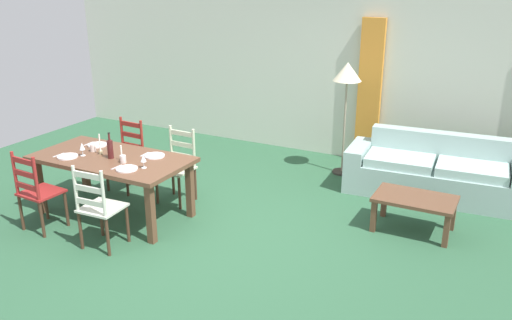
{
  "coord_description": "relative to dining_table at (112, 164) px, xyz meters",
  "views": [
    {
      "loc": [
        3.01,
        -4.69,
        2.87
      ],
      "look_at": [
        0.27,
        0.56,
        0.75
      ],
      "focal_mm": 37.73,
      "sensor_mm": 36.0,
      "label": 1
    }
  ],
  "objects": [
    {
      "name": "fork_near_right",
      "position": [
        0.3,
        -0.25,
        0.09
      ],
      "size": [
        0.02,
        0.17,
        0.01
      ],
      "primitive_type": "cube",
      "rotation": [
        0.0,
        0.0,
        -0.04
      ],
      "color": "silver",
      "rests_on": "dining_table"
    },
    {
      "name": "couch",
      "position": [
        3.35,
        2.46,
        -0.37
      ],
      "size": [
        2.33,
        0.97,
        0.8
      ],
      "color": "#99B5AF",
      "rests_on": "ground_plane"
    },
    {
      "name": "dinner_plate_near_right",
      "position": [
        0.45,
        -0.25,
        0.1
      ],
      "size": [
        0.24,
        0.24,
        0.02
      ],
      "primitive_type": "cylinder",
      "color": "white",
      "rests_on": "dining_table"
    },
    {
      "name": "candle_tall",
      "position": [
        -0.18,
        0.02,
        0.16
      ],
      "size": [
        0.05,
        0.05,
        0.25
      ],
      "color": "#998C66",
      "rests_on": "dining_table"
    },
    {
      "name": "dining_chair_near_right",
      "position": [
        0.44,
        -0.72,
        -0.19
      ],
      "size": [
        0.44,
        0.42,
        0.96
      ],
      "color": "beige",
      "rests_on": "ground_plane"
    },
    {
      "name": "wine_glass_near_left",
      "position": [
        -0.33,
        -0.12,
        0.2
      ],
      "size": [
        0.06,
        0.06,
        0.16
      ],
      "color": "white",
      "rests_on": "dining_table"
    },
    {
      "name": "ground_plane",
      "position": [
        1.31,
        0.14,
        -0.67
      ],
      "size": [
        9.6,
        9.6,
        0.02
      ],
      "primitive_type": "cube",
      "color": "#2B5639"
    },
    {
      "name": "fork_far_right",
      "position": [
        0.3,
        0.25,
        0.09
      ],
      "size": [
        0.03,
        0.17,
        0.01
      ],
      "primitive_type": "cube",
      "rotation": [
        0.0,
        0.0,
        0.07
      ],
      "color": "silver",
      "rests_on": "dining_table"
    },
    {
      "name": "dinner_plate_far_left",
      "position": [
        -0.45,
        0.25,
        0.1
      ],
      "size": [
        0.24,
        0.24,
        0.02
      ],
      "primitive_type": "cylinder",
      "color": "white",
      "rests_on": "dining_table"
    },
    {
      "name": "wine_glass_near_right",
      "position": [
        0.59,
        -0.12,
        0.2
      ],
      "size": [
        0.06,
        0.06,
        0.16
      ],
      "color": "white",
      "rests_on": "dining_table"
    },
    {
      "name": "dining_table",
      "position": [
        0.0,
        0.0,
        0.0
      ],
      "size": [
        1.9,
        0.96,
        0.75
      ],
      "color": "brown",
      "rests_on": "ground_plane"
    },
    {
      "name": "fork_far_left",
      "position": [
        -0.6,
        0.25,
        0.09
      ],
      "size": [
        0.02,
        0.17,
        0.01
      ],
      "primitive_type": "cube",
      "rotation": [
        0.0,
        0.0,
        0.02
      ],
      "color": "silver",
      "rests_on": "dining_table"
    },
    {
      "name": "coffee_cup_primary",
      "position": [
        0.27,
        -0.09,
        0.13
      ],
      "size": [
        0.07,
        0.07,
        0.09
      ],
      "primitive_type": "cylinder",
      "color": "beige",
      "rests_on": "dining_table"
    },
    {
      "name": "dining_chair_near_left",
      "position": [
        -0.48,
        -0.72,
        -0.19
      ],
      "size": [
        0.44,
        0.42,
        0.96
      ],
      "color": "maroon",
      "rests_on": "ground_plane"
    },
    {
      "name": "wine_bottle",
      "position": [
        0.03,
        -0.04,
        0.2
      ],
      "size": [
        0.07,
        0.07,
        0.32
      ],
      "color": "#471919",
      "rests_on": "dining_table"
    },
    {
      "name": "fork_near_left",
      "position": [
        -0.6,
        -0.25,
        0.09
      ],
      "size": [
        0.02,
        0.17,
        0.01
      ],
      "primitive_type": "cube",
      "rotation": [
        0.0,
        0.0,
        -0.02
      ],
      "color": "silver",
      "rests_on": "dining_table"
    },
    {
      "name": "dining_chair_far_right",
      "position": [
        0.44,
        0.72,
        -0.19
      ],
      "size": [
        0.43,
        0.41,
        0.96
      ],
      "color": "beige",
      "rests_on": "ground_plane"
    },
    {
      "name": "candle_short",
      "position": [
        0.2,
        -0.04,
        0.14
      ],
      "size": [
        0.05,
        0.05,
        0.19
      ],
      "color": "#998C66",
      "rests_on": "dining_table"
    },
    {
      "name": "wall_far",
      "position": [
        1.31,
        3.44,
        0.69
      ],
      "size": [
        9.6,
        0.16,
        2.7
      ],
      "primitive_type": "cube",
      "color": "silver",
      "rests_on": "ground_plane"
    },
    {
      "name": "dining_chair_far_left",
      "position": [
        -0.41,
        0.74,
        -0.19
      ],
      "size": [
        0.44,
        0.42,
        0.96
      ],
      "color": "maroon",
      "rests_on": "ground_plane"
    },
    {
      "name": "dinner_plate_far_right",
      "position": [
        0.45,
        0.25,
        0.1
      ],
      "size": [
        0.24,
        0.24,
        0.02
      ],
      "primitive_type": "cylinder",
      "color": "white",
      "rests_on": "dining_table"
    },
    {
      "name": "coffee_cup_secondary",
      "position": [
        -0.33,
        0.06,
        0.13
      ],
      "size": [
        0.07,
        0.07,
        0.09
      ],
      "primitive_type": "cylinder",
      "color": "beige",
      "rests_on": "dining_table"
    },
    {
      "name": "dinner_plate_near_left",
      "position": [
        -0.45,
        -0.25,
        0.1
      ],
      "size": [
        0.24,
        0.24,
        0.02
      ],
      "primitive_type": "cylinder",
      "color": "white",
      "rests_on": "dining_table"
    },
    {
      "name": "curtain_panel_left",
      "position": [
        2.16,
        3.3,
        0.44
      ],
      "size": [
        0.35,
        0.08,
        2.2
      ],
      "primitive_type": "cube",
      "color": "orange",
      "rests_on": "ground_plane"
    },
    {
      "name": "standing_lamp",
      "position": [
        2.01,
        2.64,
        0.75
      ],
      "size": [
        0.4,
        0.4,
        1.64
      ],
      "color": "#332D28",
      "rests_on": "ground_plane"
    },
    {
      "name": "coffee_table",
      "position": [
        3.34,
        1.24,
        -0.31
      ],
      "size": [
        0.9,
        0.56,
        0.42
      ],
      "color": "brown",
      "rests_on": "ground_plane"
    }
  ]
}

